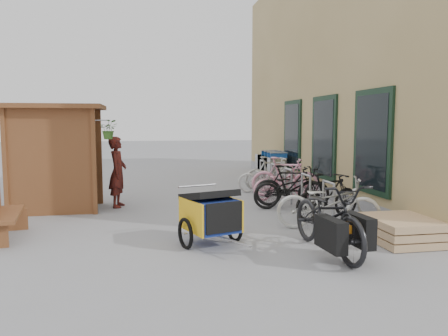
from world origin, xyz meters
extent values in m
plane|color=gray|center=(0.00, 0.00, 0.00)|extent=(80.00, 80.00, 0.00)
cube|color=tan|center=(6.50, 4.50, 3.50)|extent=(6.00, 13.00, 7.00)
cube|color=gray|center=(3.58, 4.50, 0.15)|extent=(0.18, 13.00, 0.30)
cube|color=black|center=(3.47, 0.50, 1.60)|extent=(0.06, 1.50, 2.20)
cube|color=black|center=(3.44, 0.50, 1.60)|extent=(0.02, 1.25, 1.95)
cube|color=black|center=(3.47, 3.00, 1.60)|extent=(0.06, 1.50, 2.20)
cube|color=black|center=(3.44, 3.00, 1.60)|extent=(0.02, 1.25, 1.95)
cube|color=black|center=(3.47, 5.50, 1.60)|extent=(0.06, 1.50, 2.20)
cube|color=black|center=(3.44, 5.50, 1.60)|extent=(0.02, 1.25, 1.95)
cube|color=brown|center=(-4.10, 1.85, 1.15)|extent=(0.09, 0.09, 2.30)
cube|color=brown|center=(-2.30, 1.85, 1.15)|extent=(0.09, 0.09, 2.30)
cube|color=brown|center=(-4.10, 3.15, 1.15)|extent=(0.09, 0.09, 2.30)
cube|color=brown|center=(-2.30, 3.15, 1.15)|extent=(0.09, 0.09, 2.30)
cube|color=brown|center=(-4.07, 2.50, 1.15)|extent=(0.05, 1.30, 2.30)
cube|color=brown|center=(-3.20, 1.88, 1.15)|extent=(1.80, 0.05, 2.30)
cube|color=brown|center=(-3.20, 3.12, 1.15)|extent=(1.80, 0.05, 2.30)
cube|color=brown|center=(-3.20, 2.50, 2.35)|extent=(2.15, 1.65, 0.10)
cube|color=brown|center=(-3.40, 2.50, 0.90)|extent=(1.30, 1.15, 0.04)
cube|color=brown|center=(-3.40, 2.50, 1.50)|extent=(1.30, 1.15, 0.04)
cylinder|color=#A5A8AD|center=(-2.12, 1.85, 2.05)|extent=(0.36, 0.02, 0.02)
imported|color=#356122|center=(-1.97, 1.85, 1.85)|extent=(0.38, 0.33, 0.42)
cylinder|color=#A5A8AD|center=(2.30, -0.25, 0.42)|extent=(0.05, 0.05, 0.84)
cylinder|color=#A5A8AD|center=(2.30, 0.25, 0.42)|extent=(0.05, 0.05, 0.84)
cylinder|color=#A5A8AD|center=(2.30, 0.00, 0.84)|extent=(0.05, 0.50, 0.05)
cylinder|color=#A5A8AD|center=(2.30, 0.95, 0.42)|extent=(0.05, 0.05, 0.84)
cylinder|color=#A5A8AD|center=(2.30, 1.45, 0.42)|extent=(0.05, 0.05, 0.84)
cylinder|color=#A5A8AD|center=(2.30, 1.20, 0.84)|extent=(0.05, 0.50, 0.05)
cylinder|color=#A5A8AD|center=(2.30, 2.15, 0.42)|extent=(0.05, 0.05, 0.84)
cylinder|color=#A5A8AD|center=(2.30, 2.65, 0.42)|extent=(0.05, 0.05, 0.84)
cylinder|color=#A5A8AD|center=(2.30, 2.40, 0.84)|extent=(0.05, 0.50, 0.05)
cylinder|color=#A5A8AD|center=(2.30, 3.35, 0.42)|extent=(0.05, 0.05, 0.84)
cylinder|color=#A5A8AD|center=(2.30, 3.85, 0.42)|extent=(0.05, 0.05, 0.84)
cylinder|color=#A5A8AD|center=(2.30, 3.60, 0.84)|extent=(0.05, 0.50, 0.05)
cylinder|color=#A5A8AD|center=(2.30, 4.55, 0.42)|extent=(0.05, 0.05, 0.84)
cylinder|color=#A5A8AD|center=(2.30, 5.05, 0.42)|extent=(0.05, 0.05, 0.84)
cylinder|color=#A5A8AD|center=(2.30, 4.80, 0.84)|extent=(0.05, 0.50, 0.05)
cube|color=tan|center=(3.00, -1.40, 0.07)|extent=(1.00, 1.20, 0.12)
cube|color=tan|center=(3.00, -1.40, 0.21)|extent=(1.00, 1.20, 0.12)
cube|color=tan|center=(3.00, -1.40, 0.35)|extent=(1.00, 1.20, 0.12)
cube|color=brown|center=(-3.60, 0.03, 0.42)|extent=(0.68, 1.56, 0.06)
cube|color=brown|center=(-3.60, 0.63, 0.20)|extent=(0.41, 0.12, 0.40)
cube|color=silver|center=(3.00, 5.85, 0.61)|extent=(0.56, 0.86, 0.53)
cube|color=#164694|center=(3.00, 5.42, 0.96)|extent=(0.56, 0.04, 0.18)
cylinder|color=silver|center=(3.00, 5.39, 1.04)|extent=(0.59, 0.04, 0.04)
cylinder|color=black|center=(2.78, 5.50, 0.06)|extent=(0.04, 0.12, 0.12)
cube|color=silver|center=(3.00, 6.21, 0.61)|extent=(0.56, 0.86, 0.53)
cube|color=#164694|center=(3.00, 5.77, 0.96)|extent=(0.56, 0.04, 0.18)
cylinder|color=silver|center=(3.00, 5.74, 1.04)|extent=(0.59, 0.04, 0.04)
cylinder|color=black|center=(2.78, 5.85, 0.06)|extent=(0.04, 0.12, 0.12)
cube|color=silver|center=(3.00, 6.56, 0.61)|extent=(0.56, 0.86, 0.53)
cube|color=#164694|center=(3.00, 6.13, 0.96)|extent=(0.56, 0.04, 0.18)
cylinder|color=silver|center=(3.00, 6.10, 1.04)|extent=(0.59, 0.04, 0.04)
cylinder|color=black|center=(2.78, 6.21, 0.06)|extent=(0.04, 0.12, 0.12)
cube|color=silver|center=(3.00, 6.92, 0.61)|extent=(0.56, 0.86, 0.53)
cube|color=#164694|center=(3.00, 6.48, 0.96)|extent=(0.56, 0.04, 0.18)
cylinder|color=silver|center=(3.00, 6.45, 1.04)|extent=(0.59, 0.04, 0.04)
cylinder|color=black|center=(2.78, 6.56, 0.06)|extent=(0.04, 0.12, 0.12)
cube|color=navy|center=(-0.18, -0.96, 0.51)|extent=(0.92, 1.05, 0.52)
cube|color=yellow|center=(-0.52, -1.07, 0.51)|extent=(0.32, 0.85, 0.52)
cube|color=yellow|center=(0.16, -0.84, 0.51)|extent=(0.32, 0.85, 0.52)
cube|color=black|center=(-0.03, -1.40, 0.54)|extent=(0.60, 0.23, 0.47)
cube|color=black|center=(-0.20, -0.91, 0.82)|extent=(0.97, 1.04, 0.25)
torus|color=black|center=(-0.61, -1.11, 0.24)|extent=(0.22, 0.50, 0.51)
torus|color=black|center=(0.25, -0.81, 0.24)|extent=(0.22, 0.50, 0.51)
cylinder|color=#B7B7BC|center=(0.07, -1.67, 0.24)|extent=(0.27, 0.72, 0.03)
cylinder|color=#B7B7BC|center=(-0.34, -0.50, 0.92)|extent=(0.68, 0.26, 0.03)
imported|color=black|center=(1.52, -1.75, 0.56)|extent=(0.90, 2.19, 1.12)
cube|color=black|center=(1.32, -2.32, 0.45)|extent=(0.23, 0.66, 0.45)
cube|color=black|center=(1.81, -2.18, 0.45)|extent=(0.23, 0.66, 0.45)
cube|color=#C36A12|center=(1.56, -2.25, 0.50)|extent=(0.13, 0.19, 0.12)
imported|color=maroon|center=(-1.85, 2.61, 0.84)|extent=(0.50, 0.67, 1.67)
imported|color=beige|center=(2.13, -0.38, 0.50)|extent=(2.02, 1.24, 1.00)
imported|color=black|center=(2.49, 0.46, 0.49)|extent=(1.68, 0.90, 0.97)
imported|color=black|center=(2.15, 1.71, 0.48)|extent=(1.85, 0.67, 0.97)
imported|color=black|center=(2.18, 1.92, 0.50)|extent=(1.72, 0.96, 1.00)
imported|color=pink|center=(2.27, 2.90, 0.43)|extent=(1.72, 0.94, 0.85)
imported|color=pink|center=(2.48, 3.21, 0.54)|extent=(1.87, 1.06, 1.08)
imported|color=beige|center=(2.21, 4.04, 0.44)|extent=(1.73, 0.83, 0.87)
imported|color=beige|center=(2.49, 4.48, 0.50)|extent=(1.70, 0.59, 1.00)
camera|label=1|loc=(-1.23, -7.91, 2.01)|focal=35.00mm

